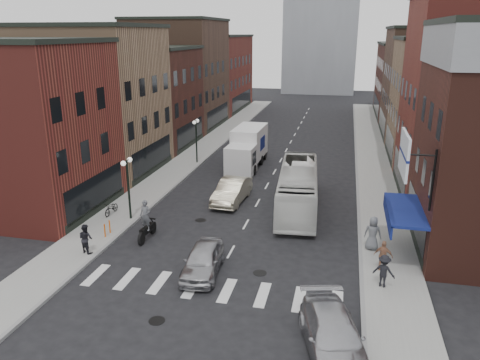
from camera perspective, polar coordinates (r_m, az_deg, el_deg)
name	(u,v)px	position (r m, az deg, el deg)	size (l,w,h in m)	color
ground	(226,260)	(25.36, -1.67, -9.73)	(160.00, 160.00, 0.00)	black
sidewalk_left	(199,152)	(47.47, -5.06, 3.41)	(3.00, 74.00, 0.15)	gray
sidewalk_right	(373,162)	(45.40, 15.87, 2.14)	(3.00, 74.00, 0.15)	gray
curb_left	(213,154)	(47.07, -3.31, 3.23)	(0.20, 74.00, 0.16)	gray
curb_right	(356,162)	(45.35, 13.98, 2.18)	(0.20, 74.00, 0.16)	gray
crosswalk_stripes	(211,289)	(22.83, -3.58, -13.08)	(12.00, 2.20, 0.01)	silver
bldg_left_near	(21,128)	(33.99, -25.14, 5.79)	(10.30, 9.20, 11.30)	maroon
bldg_left_mid_a	(94,100)	(41.71, -17.34, 9.24)	(10.30, 10.20, 12.30)	#8E6C4E
bldg_left_mid_b	(144,97)	(50.67, -11.64, 9.87)	(10.30, 10.20, 10.30)	#452018
bldg_left_far_a	(179,74)	(60.66, -7.43, 12.72)	(10.30, 12.20, 13.30)	#503628
bldg_left_far_b	(210,73)	(74.01, -3.63, 12.90)	(10.30, 16.20, 11.30)	maroon
bldg_right_mid_b	(451,101)	(47.13, 24.32, 8.75)	(10.30, 10.20, 11.30)	#8E6C4E
bldg_right_far_a	(432,83)	(57.83, 22.36, 10.85)	(10.30, 12.20, 12.30)	#503628
bldg_right_far_b	(415,80)	(71.72, 20.55, 11.30)	(10.30, 16.20, 10.30)	#452018
awning_blue	(402,211)	(26.13, 19.09, -3.59)	(1.80, 5.00, 0.78)	navy
billboard_sign	(406,156)	(23.16, 19.59, 2.82)	(1.52, 3.00, 3.70)	black
streetlamp_near	(128,177)	(30.22, -13.52, 0.31)	(0.32, 1.22, 4.11)	black
streetlamp_far	(196,133)	(42.80, -5.37, 5.74)	(0.32, 1.22, 4.11)	black
bike_rack	(107,229)	(28.86, -15.88, -5.71)	(0.08, 0.68, 0.80)	#D8590C
box_truck	(247,148)	(41.98, 0.88, 3.88)	(2.55, 7.95, 3.44)	white
motorcycle_rider	(146,221)	(27.79, -11.38, -4.96)	(0.71, 2.40, 2.44)	black
transit_bus	(298,188)	(32.16, 7.09, -0.96)	(2.49, 10.64, 2.96)	silver
sedan_left_near	(203,260)	(23.85, -4.55, -9.68)	(1.72, 4.27, 1.46)	#AAAAAE
sedan_left_far	(232,191)	(33.37, -0.99, -1.33)	(1.74, 4.98, 1.64)	beige
curb_car	(333,336)	(18.79, 11.31, -18.19)	(2.09, 5.15, 1.49)	#B5B5BA
parked_bicycle	(111,208)	(31.98, -15.40, -3.32)	(0.56, 1.60, 0.84)	black
ped_left_solo	(86,238)	(26.82, -18.30, -6.78)	(0.80, 0.46, 1.65)	black
ped_right_a	(384,271)	(23.30, 17.13, -10.54)	(1.03, 0.51, 1.60)	black
ped_right_b	(383,256)	(24.75, 17.07, -8.83)	(0.93, 0.47, 1.60)	#9B6A4F
ped_right_c	(373,233)	(26.80, 15.88, -6.27)	(0.93, 0.61, 1.90)	slate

